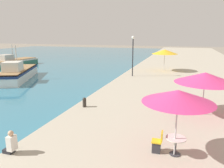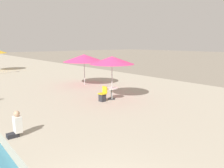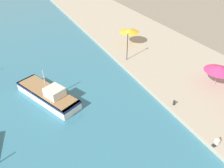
% 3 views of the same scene
% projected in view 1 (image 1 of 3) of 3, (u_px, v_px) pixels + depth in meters
% --- Properties ---
extents(water_basin, '(56.00, 90.00, 0.04)m').
position_uv_depth(water_basin, '(11.00, 59.00, 46.59)').
color(water_basin, teal).
rests_on(water_basin, ground_plane).
extents(quay_promenade, '(16.00, 90.00, 0.52)m').
position_uv_depth(quay_promenade, '(190.00, 65.00, 35.73)').
color(quay_promenade, '#B2A893').
rests_on(quay_promenade, ground_plane).
extents(fishing_boat_mid, '(6.07, 9.26, 4.00)m').
position_uv_depth(fishing_boat_mid, '(17.00, 73.00, 25.57)').
color(fishing_boat_mid, white).
rests_on(fishing_boat_mid, water_basin).
extents(fishing_boat_far, '(3.38, 9.03, 3.56)m').
position_uv_depth(fishing_boat_far, '(13.00, 62.00, 36.28)').
color(fishing_boat_far, '#33705B').
rests_on(fishing_boat_far, water_basin).
extents(cafe_umbrella_pink, '(2.74, 2.74, 2.72)m').
position_uv_depth(cafe_umbrella_pink, '(178.00, 96.00, 8.21)').
color(cafe_umbrella_pink, '#B7B7B7').
rests_on(cafe_umbrella_pink, quay_promenade).
extents(cafe_umbrella_white, '(3.51, 3.51, 2.59)m').
position_uv_depth(cafe_umbrella_white, '(205.00, 78.00, 12.74)').
color(cafe_umbrella_white, '#B7B7B7').
rests_on(cafe_umbrella_white, quay_promenade).
extents(cafe_umbrella_striped, '(3.34, 3.34, 2.81)m').
position_uv_depth(cafe_umbrella_striped, '(165.00, 52.00, 28.28)').
color(cafe_umbrella_striped, '#B7B7B7').
rests_on(cafe_umbrella_striped, quay_promenade).
extents(cafe_table, '(0.80, 0.80, 0.74)m').
position_uv_depth(cafe_table, '(176.00, 142.00, 8.71)').
color(cafe_table, '#333338').
rests_on(cafe_table, quay_promenade).
extents(cafe_chair_left, '(0.44, 0.41, 0.91)m').
position_uv_depth(cafe_chair_left, '(157.00, 145.00, 8.96)').
color(cafe_chair_left, '#2D2D33').
rests_on(cafe_chair_left, quay_promenade).
extents(person_at_quay, '(0.54, 0.36, 1.00)m').
position_uv_depth(person_at_quay, '(11.00, 143.00, 8.83)').
color(person_at_quay, '#232328').
rests_on(person_at_quay, quay_promenade).
extents(mooring_bollard, '(0.26, 0.26, 0.65)m').
position_uv_depth(mooring_bollard, '(84.00, 102.00, 14.53)').
color(mooring_bollard, '#2D2823').
rests_on(mooring_bollard, quay_promenade).
extents(lamppost, '(0.36, 0.36, 4.56)m').
position_uv_depth(lamppost, '(133.00, 49.00, 24.63)').
color(lamppost, '#232328').
rests_on(lamppost, quay_promenade).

